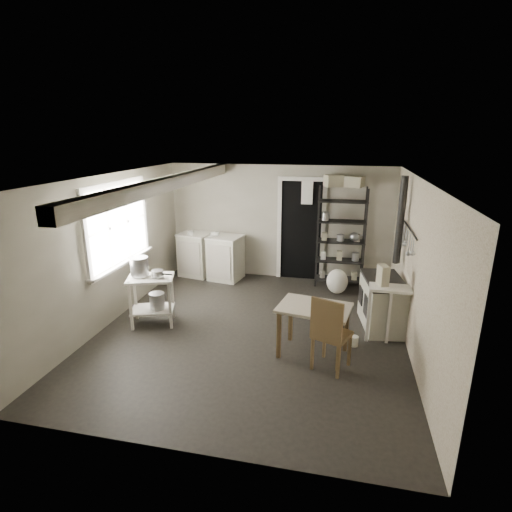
% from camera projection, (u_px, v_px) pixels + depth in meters
% --- Properties ---
extents(floor, '(5.00, 5.00, 0.00)m').
position_uv_depth(floor, '(252.00, 330.00, 6.08)').
color(floor, black).
rests_on(floor, ground).
extents(ceiling, '(5.00, 5.00, 0.00)m').
position_uv_depth(ceiling, '(251.00, 178.00, 5.41)').
color(ceiling, silver).
rests_on(ceiling, wall_back).
extents(wall_back, '(4.50, 0.02, 2.30)m').
position_uv_depth(wall_back, '(279.00, 223.00, 8.08)').
color(wall_back, '#A59F8C').
rests_on(wall_back, ground).
extents(wall_front, '(4.50, 0.02, 2.30)m').
position_uv_depth(wall_front, '(187.00, 344.00, 3.41)').
color(wall_front, '#A59F8C').
rests_on(wall_front, ground).
extents(wall_left, '(0.02, 5.00, 2.30)m').
position_uv_depth(wall_left, '(111.00, 249.00, 6.20)').
color(wall_left, '#A59F8C').
rests_on(wall_left, ground).
extents(wall_right, '(0.02, 5.00, 2.30)m').
position_uv_depth(wall_right, '(417.00, 269.00, 5.29)').
color(wall_right, '#A59F8C').
rests_on(wall_right, ground).
extents(window, '(0.12, 1.76, 1.28)m').
position_uv_depth(window, '(117.00, 225.00, 6.28)').
color(window, silver).
rests_on(window, wall_left).
extents(doorway, '(0.96, 0.10, 2.08)m').
position_uv_depth(doorway, '(301.00, 231.00, 8.01)').
color(doorway, silver).
rests_on(doorway, ground).
extents(ceiling_beam, '(0.18, 5.00, 0.18)m').
position_uv_depth(ceiling_beam, '(169.00, 183.00, 5.68)').
color(ceiling_beam, silver).
rests_on(ceiling_beam, ceiling).
extents(wallpaper_panel, '(0.01, 5.00, 2.30)m').
position_uv_depth(wallpaper_panel, '(416.00, 269.00, 5.29)').
color(wallpaper_panel, beige).
rests_on(wallpaper_panel, wall_right).
extents(utensil_rail, '(0.06, 1.20, 0.44)m').
position_uv_depth(utensil_rail, '(409.00, 230.00, 5.74)').
color(utensil_rail, '#A7A8AA').
rests_on(utensil_rail, wall_right).
extents(prep_table, '(0.80, 0.67, 0.78)m').
position_uv_depth(prep_table, '(152.00, 300.00, 6.20)').
color(prep_table, silver).
rests_on(prep_table, ground).
extents(stockpot, '(0.34, 0.34, 0.29)m').
position_uv_depth(stockpot, '(139.00, 266.00, 6.06)').
color(stockpot, '#A7A8AA').
rests_on(stockpot, prep_table).
extents(saucepan, '(0.18, 0.18, 0.10)m').
position_uv_depth(saucepan, '(157.00, 273.00, 6.03)').
color(saucepan, '#A7A8AA').
rests_on(saucepan, prep_table).
extents(bucket, '(0.26, 0.26, 0.25)m').
position_uv_depth(bucket, '(157.00, 301.00, 6.20)').
color(bucket, '#A7A8AA').
rests_on(bucket, prep_table).
extents(base_cabinets, '(1.46, 0.83, 0.90)m').
position_uv_depth(base_cabinets, '(211.00, 255.00, 8.26)').
color(base_cabinets, beige).
rests_on(base_cabinets, ground).
extents(mixing_bowl, '(0.34, 0.34, 0.07)m').
position_uv_depth(mixing_bowl, '(214.00, 233.00, 8.02)').
color(mixing_bowl, white).
rests_on(mixing_bowl, base_cabinets).
extents(counter_cup, '(0.15, 0.15, 0.10)m').
position_uv_depth(counter_cup, '(191.00, 233.00, 8.04)').
color(counter_cup, white).
rests_on(counter_cup, base_cabinets).
extents(shelf_rack, '(0.93, 0.39, 1.93)m').
position_uv_depth(shelf_rack, '(340.00, 239.00, 7.65)').
color(shelf_rack, black).
rests_on(shelf_rack, ground).
extents(shelf_jar, '(0.09, 0.09, 0.18)m').
position_uv_depth(shelf_jar, '(327.00, 216.00, 7.62)').
color(shelf_jar, white).
rests_on(shelf_jar, shelf_rack).
extents(storage_box_a, '(0.40, 0.37, 0.22)m').
position_uv_depth(storage_box_a, '(334.00, 182.00, 7.42)').
color(storage_box_a, '#BFBA9A').
rests_on(storage_box_a, shelf_rack).
extents(storage_box_b, '(0.38, 0.37, 0.20)m').
position_uv_depth(storage_box_b, '(354.00, 184.00, 7.35)').
color(storage_box_b, '#BFBA9A').
rests_on(storage_box_b, shelf_rack).
extents(stove, '(0.69, 1.06, 0.78)m').
position_uv_depth(stove, '(382.00, 300.00, 6.10)').
color(stove, beige).
rests_on(stove, ground).
extents(stovepipe, '(0.14, 0.14, 1.48)m').
position_uv_depth(stovepipe, '(400.00, 221.00, 6.14)').
color(stovepipe, black).
rests_on(stovepipe, stove).
extents(side_ledge, '(0.56, 0.30, 0.86)m').
position_uv_depth(side_ledge, '(388.00, 315.00, 5.61)').
color(side_ledge, silver).
rests_on(side_ledge, ground).
extents(oats_box, '(0.17, 0.21, 0.28)m').
position_uv_depth(oats_box, '(383.00, 274.00, 5.51)').
color(oats_box, '#BFBA9A').
rests_on(oats_box, side_ledge).
extents(work_table, '(1.02, 0.80, 0.70)m').
position_uv_depth(work_table, '(313.00, 329.00, 5.33)').
color(work_table, beige).
rests_on(work_table, ground).
extents(table_cup, '(0.10, 0.10, 0.09)m').
position_uv_depth(table_cup, '(331.00, 305.00, 5.02)').
color(table_cup, white).
rests_on(table_cup, work_table).
extents(chair, '(0.55, 0.56, 1.00)m').
position_uv_depth(chair, '(332.00, 333.00, 4.99)').
color(chair, brown).
rests_on(chair, ground).
extents(flour_sack, '(0.45, 0.41, 0.47)m').
position_uv_depth(flour_sack, '(337.00, 281.00, 7.44)').
color(flour_sack, white).
rests_on(flour_sack, ground).
extents(floor_crock, '(0.13, 0.13, 0.14)m').
position_uv_depth(floor_crock, '(354.00, 341.00, 5.63)').
color(floor_crock, white).
rests_on(floor_crock, ground).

